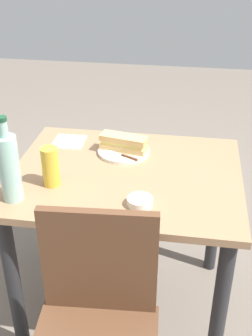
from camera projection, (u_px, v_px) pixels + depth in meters
name	position (u px, v px, depth m)	size (l,w,h in m)	color
ground_plane	(126.00, 301.00, 2.14)	(8.00, 8.00, 0.00)	#6B6056
dining_table	(126.00, 200.00, 1.84)	(0.94, 0.76, 0.74)	#997251
chair_far	(96.00, 324.00, 1.40)	(0.43, 0.43, 0.88)	brown
plate_near	(124.00, 151.00, 1.92)	(0.23, 0.23, 0.01)	silver
baguette_sandwich_near	(124.00, 143.00, 1.90)	(0.21, 0.11, 0.07)	tan
knife_near	(122.00, 155.00, 1.86)	(0.17, 0.09, 0.01)	silver
water_bottle	(9.00, 167.00, 1.54)	(0.08, 0.08, 0.33)	#99C6B7
beer_glass	(51.00, 167.00, 1.65)	(0.07, 0.07, 0.16)	gold
olive_bowl	(140.00, 202.00, 1.56)	(0.09, 0.09, 0.03)	silver
paper_napkin	(69.00, 142.00, 2.01)	(0.14, 0.14, 0.00)	white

